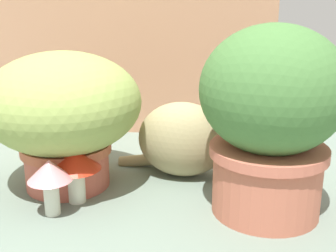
# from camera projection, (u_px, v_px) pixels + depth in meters

# --- Properties ---
(ground_plane) EXTENTS (6.00, 6.00, 0.00)m
(ground_plane) POSITION_uv_depth(u_px,v_px,m) (107.00, 191.00, 1.14)
(ground_plane) COLOR slate
(cardboard_backdrop) EXTENTS (1.06, 0.03, 0.88)m
(cardboard_backdrop) POSITION_uv_depth(u_px,v_px,m) (131.00, 17.00, 1.55)
(cardboard_backdrop) COLOR tan
(cardboard_backdrop) RESTS_ON ground
(grass_planter) EXTENTS (0.42, 0.42, 0.37)m
(grass_planter) POSITION_uv_depth(u_px,v_px,m) (64.00, 111.00, 1.13)
(grass_planter) COLOR #B95A4A
(grass_planter) RESTS_ON ground
(leafy_planter) EXTENTS (0.33, 0.33, 0.45)m
(leafy_planter) POSITION_uv_depth(u_px,v_px,m) (271.00, 115.00, 0.97)
(leafy_planter) COLOR #BE664F
(leafy_planter) RESTS_ON ground
(cat) EXTENTS (0.38, 0.20, 0.32)m
(cat) POSITION_uv_depth(u_px,v_px,m) (188.00, 136.00, 1.22)
(cat) COLOR tan
(cat) RESTS_ON ground
(mushroom_ornament_red) EXTENTS (0.13, 0.13, 0.15)m
(mushroom_ornament_red) POSITION_uv_depth(u_px,v_px,m) (75.00, 163.00, 1.06)
(mushroom_ornament_red) COLOR silver
(mushroom_ornament_red) RESTS_ON ground
(mushroom_ornament_pink) EXTENTS (0.11, 0.11, 0.14)m
(mushroom_ornament_pink) POSITION_uv_depth(u_px,v_px,m) (50.00, 175.00, 1.00)
(mushroom_ornament_pink) COLOR silver
(mushroom_ornament_pink) RESTS_ON ground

